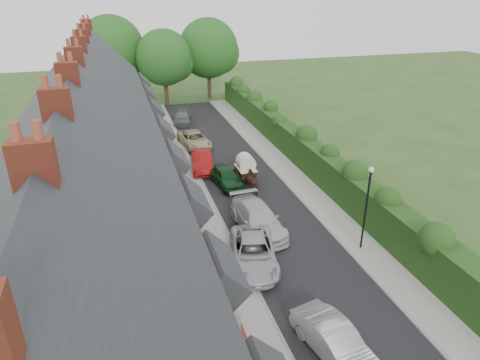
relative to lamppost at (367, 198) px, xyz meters
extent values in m
plane|color=#2D4C1E|center=(-3.40, -4.00, -3.30)|extent=(140.00, 140.00, 0.00)
cube|color=black|center=(-3.90, 7.00, -3.29)|extent=(6.00, 58.00, 0.02)
cube|color=gray|center=(0.20, 7.00, -3.24)|extent=(2.20, 58.00, 0.12)
cube|color=gray|center=(-7.75, 7.00, -3.24)|extent=(1.70, 58.00, 0.12)
cube|color=gray|center=(-0.85, 7.00, -3.23)|extent=(0.18, 58.00, 0.13)
cube|color=gray|center=(-6.95, 7.00, -3.23)|extent=(0.18, 58.00, 0.13)
cube|color=#173A12|center=(2.00, 7.00, -2.05)|extent=(1.50, 58.00, 2.50)
cube|color=brown|center=(-14.40, 6.00, -0.05)|extent=(8.00, 40.00, 6.50)
cube|color=#25282C|center=(-14.40, 6.00, 3.20)|extent=(8.00, 40.20, 8.00)
cube|color=silver|center=(-10.05, -7.10, -0.70)|extent=(0.70, 2.40, 5.20)
cube|color=black|center=(-9.68, -7.10, 0.50)|extent=(0.06, 1.80, 1.60)
cube|color=#25282C|center=(-10.20, -7.10, 2.30)|extent=(1.70, 2.60, 1.70)
cube|color=#3F2D2D|center=(-10.36, -5.00, -2.25)|extent=(0.08, 0.90, 2.10)
cube|color=silver|center=(-10.35, -5.10, 1.10)|extent=(0.12, 1.20, 1.60)
cube|color=silver|center=(-10.05, -2.10, -0.70)|extent=(0.70, 2.40, 5.20)
cube|color=black|center=(-9.68, -2.10, -1.90)|extent=(0.06, 1.80, 1.60)
cube|color=black|center=(-9.68, -2.10, 0.50)|extent=(0.06, 1.80, 1.60)
cube|color=#25282C|center=(-10.20, -2.10, 2.30)|extent=(1.70, 2.60, 1.70)
cube|color=#3F2D2D|center=(-10.36, 0.00, -2.25)|extent=(0.08, 0.90, 2.10)
cube|color=silver|center=(-10.35, -0.10, 1.10)|extent=(0.12, 1.20, 1.60)
cube|color=silver|center=(-10.05, 2.90, -0.70)|extent=(0.70, 2.40, 5.20)
cube|color=black|center=(-9.68, 2.90, -1.90)|extent=(0.06, 1.80, 1.60)
cube|color=black|center=(-9.68, 2.90, 0.50)|extent=(0.06, 1.80, 1.60)
cube|color=#25282C|center=(-10.20, 2.90, 2.30)|extent=(1.70, 2.60, 1.70)
cube|color=#3F2D2D|center=(-10.36, 5.00, -2.25)|extent=(0.08, 0.90, 2.10)
cube|color=silver|center=(-10.35, 4.90, 1.10)|extent=(0.12, 1.20, 1.60)
cube|color=silver|center=(-10.05, 7.90, -0.70)|extent=(0.70, 2.40, 5.20)
cube|color=black|center=(-9.68, 7.90, -1.90)|extent=(0.06, 1.80, 1.60)
cube|color=black|center=(-9.68, 7.90, 0.50)|extent=(0.06, 1.80, 1.60)
cube|color=#25282C|center=(-10.20, 7.90, 2.30)|extent=(1.70, 2.60, 1.70)
cube|color=#3F2D2D|center=(-10.36, 10.00, -2.25)|extent=(0.08, 0.90, 2.10)
cube|color=silver|center=(-10.35, 9.90, 1.10)|extent=(0.12, 1.20, 1.60)
cube|color=silver|center=(-10.05, 12.90, -0.70)|extent=(0.70, 2.40, 5.20)
cube|color=black|center=(-9.68, 12.90, -1.90)|extent=(0.06, 1.80, 1.60)
cube|color=black|center=(-9.68, 12.90, 0.50)|extent=(0.06, 1.80, 1.60)
cube|color=#25282C|center=(-10.20, 12.90, 2.30)|extent=(1.70, 2.60, 1.70)
cube|color=#3F2D2D|center=(-10.36, 15.00, -2.25)|extent=(0.08, 0.90, 2.10)
cube|color=silver|center=(-10.35, 14.90, 1.10)|extent=(0.12, 1.20, 1.60)
cube|color=silver|center=(-10.05, 17.90, -0.70)|extent=(0.70, 2.40, 5.20)
cube|color=black|center=(-9.68, 17.90, -1.90)|extent=(0.06, 1.80, 1.60)
cube|color=black|center=(-9.68, 17.90, 0.50)|extent=(0.06, 1.80, 1.60)
cube|color=#25282C|center=(-10.20, 17.90, 2.30)|extent=(1.70, 2.60, 1.70)
cube|color=#3F2D2D|center=(-10.36, 20.00, -2.25)|extent=(0.08, 0.90, 2.10)
cube|color=silver|center=(-10.35, 19.90, 1.10)|extent=(0.12, 1.20, 1.60)
cube|color=silver|center=(-10.05, 22.90, -0.70)|extent=(0.70, 2.40, 5.20)
cube|color=black|center=(-9.68, 22.90, -1.90)|extent=(0.06, 1.80, 1.60)
cube|color=black|center=(-9.68, 22.90, 0.50)|extent=(0.06, 1.80, 1.60)
cube|color=#25282C|center=(-10.20, 22.90, 2.30)|extent=(1.70, 2.60, 1.70)
cube|color=#3F2D2D|center=(-10.36, 25.00, -2.25)|extent=(0.08, 0.90, 2.10)
cube|color=silver|center=(-10.35, 24.90, 1.10)|extent=(0.12, 1.20, 1.60)
cube|color=maroon|center=(-14.40, -9.00, 7.00)|extent=(0.90, 0.50, 1.60)
cylinder|color=brown|center=(-14.60, -9.00, 7.95)|extent=(0.20, 0.20, 0.50)
cylinder|color=brown|center=(-14.20, -9.00, 7.95)|extent=(0.20, 0.20, 0.50)
cube|color=maroon|center=(-14.40, -4.00, 7.00)|extent=(0.90, 0.50, 1.60)
cylinder|color=brown|center=(-14.60, -4.00, 7.95)|extent=(0.20, 0.20, 0.50)
cylinder|color=brown|center=(-14.20, -4.00, 7.95)|extent=(0.20, 0.20, 0.50)
cube|color=maroon|center=(-14.40, 1.00, 7.00)|extent=(0.90, 0.50, 1.60)
cylinder|color=brown|center=(-14.60, 1.00, 7.95)|extent=(0.20, 0.20, 0.50)
cylinder|color=brown|center=(-14.20, 1.00, 7.95)|extent=(0.20, 0.20, 0.50)
cube|color=maroon|center=(-14.40, 6.00, 7.00)|extent=(0.90, 0.50, 1.60)
cylinder|color=brown|center=(-14.60, 6.00, 7.95)|extent=(0.20, 0.20, 0.50)
cylinder|color=brown|center=(-14.20, 6.00, 7.95)|extent=(0.20, 0.20, 0.50)
cube|color=maroon|center=(-14.40, 11.00, 7.00)|extent=(0.90, 0.50, 1.60)
cylinder|color=brown|center=(-14.60, 11.00, 7.95)|extent=(0.20, 0.20, 0.50)
cylinder|color=brown|center=(-14.20, 11.00, 7.95)|extent=(0.20, 0.20, 0.50)
cube|color=maroon|center=(-14.40, 16.00, 7.00)|extent=(0.90, 0.50, 1.60)
cylinder|color=brown|center=(-14.60, 16.00, 7.95)|extent=(0.20, 0.20, 0.50)
cylinder|color=brown|center=(-14.20, 16.00, 7.95)|extent=(0.20, 0.20, 0.50)
cube|color=maroon|center=(-14.40, 21.00, 7.00)|extent=(0.90, 0.50, 1.60)
cylinder|color=brown|center=(-14.60, 21.00, 7.95)|extent=(0.20, 0.20, 0.50)
cylinder|color=brown|center=(-14.20, 21.00, 7.95)|extent=(0.20, 0.20, 0.50)
cube|color=maroon|center=(-14.40, 26.00, 7.00)|extent=(0.90, 0.50, 1.60)
cylinder|color=brown|center=(-14.60, 26.00, 7.95)|extent=(0.20, 0.20, 0.50)
cylinder|color=brown|center=(-14.20, 26.00, 7.95)|extent=(0.20, 0.20, 0.50)
cube|color=maroon|center=(-8.75, -1.50, -2.85)|extent=(0.30, 4.70, 0.90)
cube|color=maroon|center=(-8.75, 3.50, -2.85)|extent=(0.30, 4.70, 0.90)
cube|color=maroon|center=(-8.75, 8.50, -2.85)|extent=(0.30, 4.70, 0.90)
cube|color=maroon|center=(-8.75, 13.50, -2.85)|extent=(0.30, 4.70, 0.90)
cube|color=maroon|center=(-8.75, 18.50, -2.85)|extent=(0.30, 4.70, 0.90)
cube|color=maroon|center=(-8.75, 23.50, -2.85)|extent=(0.30, 4.70, 0.90)
cube|color=maroon|center=(-8.75, -4.00, -2.75)|extent=(0.35, 0.35, 1.10)
cube|color=maroon|center=(-8.75, 1.00, -2.75)|extent=(0.35, 0.35, 1.10)
cube|color=maroon|center=(-8.75, 6.00, -2.75)|extent=(0.35, 0.35, 1.10)
cube|color=maroon|center=(-8.75, 11.00, -2.75)|extent=(0.35, 0.35, 1.10)
cube|color=maroon|center=(-8.75, 16.00, -2.75)|extent=(0.35, 0.35, 1.10)
cube|color=maroon|center=(-8.75, 21.00, -2.75)|extent=(0.35, 0.35, 1.10)
cube|color=maroon|center=(-8.75, 26.00, -2.75)|extent=(0.35, 0.35, 1.10)
cylinder|color=black|center=(0.00, 0.00, -0.90)|extent=(0.12, 0.12, 4.80)
cylinder|color=black|center=(0.00, 0.00, 1.55)|extent=(0.20, 0.20, 0.10)
sphere|color=silver|center=(0.00, 0.00, 1.70)|extent=(0.32, 0.32, 0.32)
cylinder|color=#332316|center=(-6.40, 36.00, -0.92)|extent=(0.50, 0.50, 4.75)
sphere|color=#22511B|center=(-6.40, 36.00, 2.59)|extent=(6.80, 6.80, 6.80)
sphere|color=#22511B|center=(-5.04, 36.30, 1.93)|extent=(4.76, 4.76, 4.76)
cylinder|color=#332316|center=(-0.40, 38.00, -0.67)|extent=(0.50, 0.50, 5.25)
sphere|color=#22511B|center=(-0.40, 38.00, 3.21)|extent=(7.60, 7.60, 7.60)
sphere|color=#22511B|center=(1.12, 38.30, 2.48)|extent=(5.32, 5.32, 5.32)
cylinder|color=#332316|center=(-12.40, 39.00, -0.55)|extent=(0.50, 0.50, 5.50)
sphere|color=#22511B|center=(-12.40, 39.00, 3.52)|extent=(8.00, 8.00, 8.00)
sphere|color=#22511B|center=(-10.80, 39.30, 2.75)|extent=(5.60, 5.60, 5.60)
imported|color=#A1A2A6|center=(-5.19, -6.56, -2.58)|extent=(2.42, 4.60, 1.44)
imported|color=#AEB1B6|center=(-6.40, 0.40, -2.56)|extent=(3.56, 5.69, 1.47)
imported|color=#BCBCBC|center=(-5.05, 3.67, -2.49)|extent=(2.59, 5.66, 1.61)
imported|color=#113919|center=(-5.27, 10.61, -2.59)|extent=(2.15, 4.31, 1.41)
imported|color=maroon|center=(-6.40, 14.20, -2.54)|extent=(2.26, 4.80, 1.52)
imported|color=tan|center=(-5.95, 19.80, -2.61)|extent=(2.88, 5.16, 1.36)
imported|color=#5B5E62|center=(-5.79, 27.80, -2.64)|extent=(2.69, 4.81, 1.32)
imported|color=#442419|center=(-3.61, 8.96, -2.52)|extent=(1.21, 1.98, 1.56)
cube|color=black|center=(-3.61, 10.94, -2.44)|extent=(1.21, 2.01, 0.50)
cylinder|color=beige|center=(-3.61, 10.94, -1.74)|extent=(1.31, 1.26, 1.31)
cube|color=beige|center=(-3.61, 10.94, -2.19)|extent=(1.33, 2.06, 0.04)
cylinder|color=black|center=(-4.27, 11.54, -2.84)|extent=(0.08, 0.91, 0.91)
cylinder|color=black|center=(-2.96, 11.54, -2.84)|extent=(0.08, 0.91, 0.91)
cylinder|color=black|center=(-3.96, 9.83, -2.39)|extent=(0.06, 1.81, 0.06)
cylinder|color=black|center=(-3.26, 9.83, -2.39)|extent=(0.06, 1.81, 0.06)
camera|label=1|loc=(-12.60, -18.07, 10.67)|focal=32.00mm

